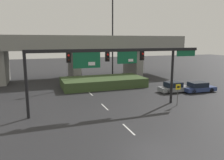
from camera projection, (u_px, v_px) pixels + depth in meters
The scene contains 9 objects.
ground_plane at pixel (153, 152), 14.12m from camera, with size 160.00×160.00×0.00m, color #262628.
lane_markings at pixel (97, 99), 26.74m from camera, with size 0.14×34.68×0.01m.
signal_gantry at pixel (116, 60), 22.19m from camera, with size 18.68×0.44×6.32m.
speed_limit_sign at pixel (178, 91), 23.96m from camera, with size 0.60×0.11×2.47m.
highway_light_pole_near at pixel (113, 30), 38.40m from camera, with size 0.70×0.36×17.03m.
overpass_bridge at pixel (74, 49), 40.41m from camera, with size 42.67×8.69×7.98m.
grass_embankment at pixel (103, 82), 34.26m from camera, with size 12.75×6.18×1.39m.
parked_sedan_near_right at pixel (174, 87), 30.50m from camera, with size 4.42×1.93×1.44m.
parked_sedan_mid_right at pixel (198, 87), 30.64m from camera, with size 4.75×2.06×1.39m.
Camera 1 is at (-6.85, -11.43, 7.11)m, focal length 35.00 mm.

